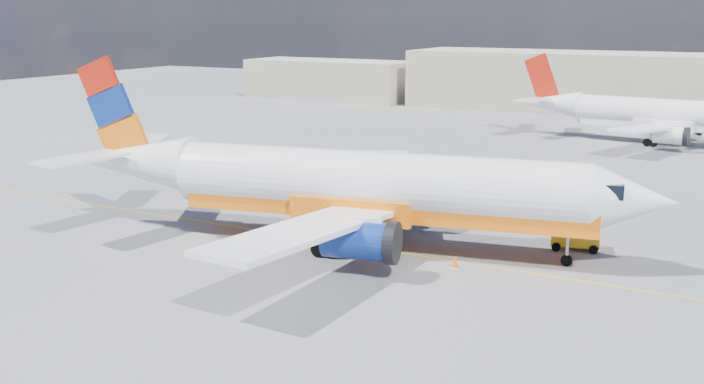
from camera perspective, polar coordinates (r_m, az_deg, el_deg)
The scene contains 8 objects.
ground at distance 42.01m, azimuth 2.36°, elevation -5.61°, with size 240.00×240.00×0.00m, color #5D5D62.
taxi_line at distance 44.60m, azimuth 4.07°, elevation -4.51°, with size 70.00×0.15×0.01m, color gold.
terminal_main at distance 111.90m, azimuth 22.14°, elevation 7.20°, with size 70.00×14.00×8.00m, color beige.
terminal_annex at distance 125.02m, azimuth -1.65°, elevation 8.18°, with size 26.00×10.00×6.00m, color beige.
main_jet at distance 45.01m, azimuth 0.38°, elevation 0.44°, with size 35.93×27.80×10.84m.
second_jet at distance 87.05m, azimuth 21.86°, elevation 5.19°, with size 29.77×23.49×9.02m.
gse_tug at distance 46.96m, azimuth 15.80°, elevation -2.94°, with size 2.95×2.25×1.90m.
traffic_cone at distance 42.39m, azimuth 7.49°, elevation -5.10°, with size 0.45×0.45×0.63m.
Camera 1 is at (17.43, -35.82, 13.36)m, focal length 40.00 mm.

